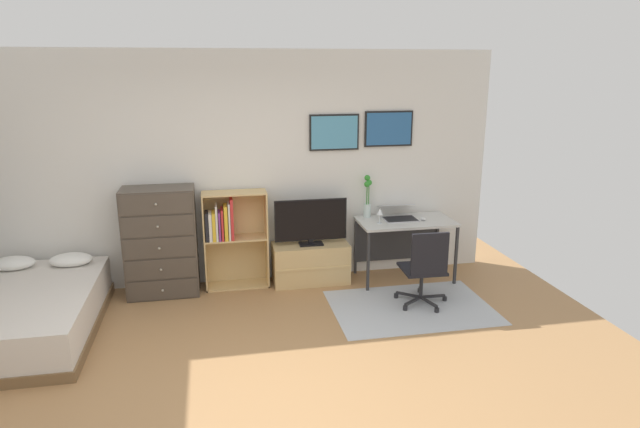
# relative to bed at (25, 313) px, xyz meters

# --- Properties ---
(ground_plane) EXTENTS (7.20, 7.20, 0.00)m
(ground_plane) POSITION_rel_bed_xyz_m (2.12, -1.40, -0.22)
(ground_plane) COLOR #A87A4C
(wall_back_with_posters) EXTENTS (6.12, 0.09, 2.70)m
(wall_back_with_posters) POSITION_rel_bed_xyz_m (2.14, 1.03, 1.13)
(wall_back_with_posters) COLOR silver
(wall_back_with_posters) RESTS_ON ground_plane
(area_rug) EXTENTS (1.70, 1.20, 0.01)m
(area_rug) POSITION_rel_bed_xyz_m (3.87, -0.15, -0.22)
(area_rug) COLOR #B2B7BC
(area_rug) RESTS_ON ground_plane
(bed) EXTENTS (1.32, 1.96, 0.56)m
(bed) POSITION_rel_bed_xyz_m (0.00, 0.00, 0.00)
(bed) COLOR brown
(bed) RESTS_ON ground_plane
(dresser) EXTENTS (0.78, 0.46, 1.23)m
(dresser) POSITION_rel_bed_xyz_m (1.23, 0.76, 0.39)
(dresser) COLOR #4C4238
(dresser) RESTS_ON ground_plane
(bookshelf) EXTENTS (0.73, 0.30, 1.14)m
(bookshelf) POSITION_rel_bed_xyz_m (1.99, 0.83, 0.44)
(bookshelf) COLOR tan
(bookshelf) RESTS_ON ground_plane
(tv_stand) EXTENTS (0.90, 0.41, 0.48)m
(tv_stand) POSITION_rel_bed_xyz_m (2.93, 0.77, 0.02)
(tv_stand) COLOR tan
(tv_stand) RESTS_ON ground_plane
(television) EXTENTS (0.85, 0.16, 0.55)m
(television) POSITION_rel_bed_xyz_m (2.93, 0.75, 0.53)
(television) COLOR black
(television) RESTS_ON tv_stand
(desk) EXTENTS (1.13, 0.62, 0.74)m
(desk) POSITION_rel_bed_xyz_m (4.07, 0.74, 0.38)
(desk) COLOR silver
(desk) RESTS_ON ground_plane
(office_chair) EXTENTS (0.56, 0.58, 0.86)m
(office_chair) POSITION_rel_bed_xyz_m (4.00, -0.14, 0.23)
(office_chair) COLOR #232326
(office_chair) RESTS_ON ground_plane
(laptop) EXTENTS (0.40, 0.43, 0.17)m
(laptop) POSITION_rel_bed_xyz_m (4.01, 0.77, 0.58)
(laptop) COLOR #B7B7BC
(laptop) RESTS_ON desk
(computer_mouse) EXTENTS (0.06, 0.10, 0.03)m
(computer_mouse) POSITION_rel_bed_xyz_m (4.27, 0.63, 0.53)
(computer_mouse) COLOR silver
(computer_mouse) RESTS_ON desk
(bamboo_vase) EXTENTS (0.10, 0.10, 0.52)m
(bamboo_vase) POSITION_rel_bed_xyz_m (3.65, 0.89, 0.76)
(bamboo_vase) COLOR silver
(bamboo_vase) RESTS_ON desk
(wine_glass) EXTENTS (0.07, 0.07, 0.18)m
(wine_glass) POSITION_rel_bed_xyz_m (3.72, 0.59, 0.65)
(wine_glass) COLOR silver
(wine_glass) RESTS_ON desk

